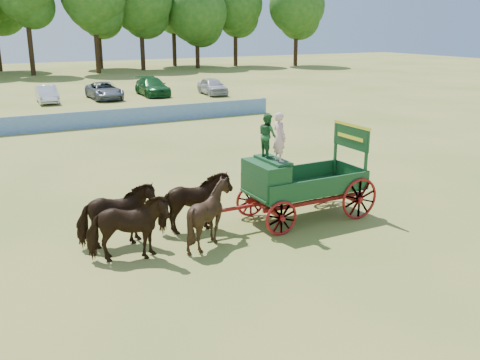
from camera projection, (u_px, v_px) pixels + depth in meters
name	position (u px, v px, depth m)	size (l,w,h in m)	color
ground	(231.00, 215.00, 18.01)	(160.00, 160.00, 0.00)	#A78E4B
horse_lead_left	(128.00, 228.00, 14.27)	(1.00, 2.20, 1.86)	black
horse_lead_right	(117.00, 216.00, 15.20)	(1.00, 2.20, 1.86)	black
horse_wheel_left	(209.00, 214.00, 15.34)	(1.50, 1.69, 1.86)	black
horse_wheel_right	(194.00, 203.00, 16.28)	(1.00, 2.20, 1.86)	black
farm_dray	(287.00, 175.00, 16.99)	(6.00, 2.00, 3.66)	maroon
sponsor_banner	(83.00, 120.00, 32.67)	(26.00, 0.08, 1.05)	blue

